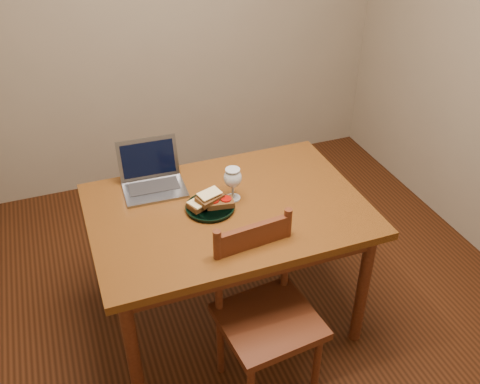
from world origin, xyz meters
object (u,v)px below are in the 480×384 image
object	(u,v)px
table	(228,221)
milk_glass	(233,184)
plate	(210,207)
laptop	(152,175)
chair	(266,309)

from	to	relation	value
table	milk_glass	distance (m)	0.19
plate	milk_glass	size ratio (longest dim) A/B	1.39
plate	milk_glass	xyz separation A→B (m)	(0.13, 0.05, 0.07)
milk_glass	laptop	bearing A→B (deg)	143.01
chair	table	bearing A→B (deg)	87.01
milk_glass	chair	bearing A→B (deg)	-93.03
chair	laptop	bearing A→B (deg)	106.72
chair	laptop	distance (m)	0.88
chair	laptop	size ratio (longest dim) A/B	1.46
laptop	milk_glass	bearing A→B (deg)	-34.81
milk_glass	table	bearing A→B (deg)	-128.19
table	laptop	world-z (taller)	laptop
table	chair	bearing A→B (deg)	-87.27
plate	laptop	world-z (taller)	laptop
table	plate	xyz separation A→B (m)	(-0.08, 0.01, 0.10)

